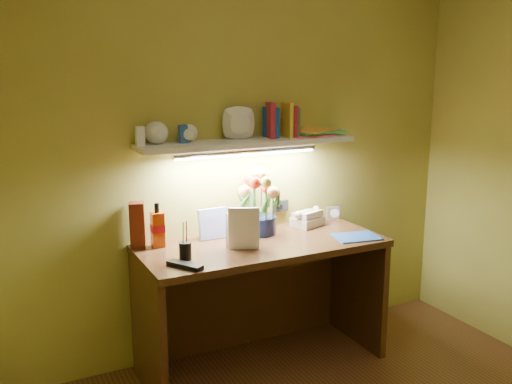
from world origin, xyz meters
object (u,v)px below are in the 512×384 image
desk_clock (333,213)px  desk (262,304)px  whisky_bottle (157,225)px  telephone (307,217)px  flower_bouquet (259,203)px

desk_clock → desk: bearing=-136.0°
desk → whisky_bottle: 0.77m
desk → whisky_bottle: whisky_bottle is taller
telephone → whisky_bottle: whisky_bottle is taller
whisky_bottle → desk_clock: bearing=2.9°
flower_bouquet → telephone: bearing=1.1°
desk → desk_clock: size_ratio=17.32×
desk_clock → telephone: bearing=-140.9°
desk → whisky_bottle: size_ratio=5.63×
desk → flower_bouquet: (0.07, 0.17, 0.56)m
flower_bouquet → whisky_bottle: size_ratio=1.48×
flower_bouquet → desk_clock: 0.61m
desk → telephone: telephone is taller
flower_bouquet → whisky_bottle: flower_bouquet is taller
desk → telephone: size_ratio=7.51×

